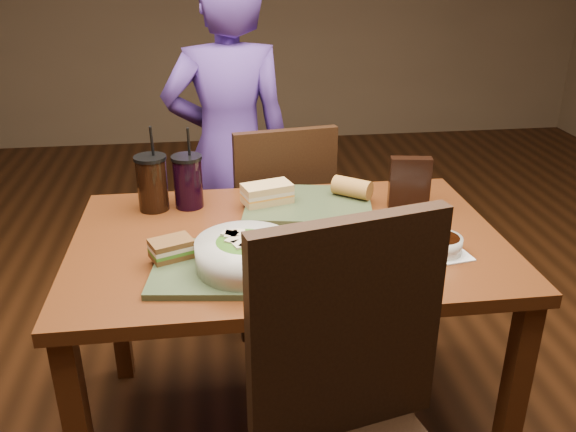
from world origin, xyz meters
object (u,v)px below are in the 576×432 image
object	(u,v)px
cup_cola	(152,183)
chair_far	(283,220)
cup_berry	(188,181)
dining_table	(288,263)
tray_far	(308,204)
sandwich_near	(172,248)
salad_bowl	(245,252)
tray_near	(231,267)
chip_bag	(410,183)
diner	(229,150)
soup_bowl	(441,244)
baguette_far	(352,188)
baguette_near	(284,271)
sandwich_far	(267,193)

from	to	relation	value
cup_cola	chair_far	bearing A→B (deg)	37.07
cup_cola	cup_berry	size ratio (longest dim) A/B	1.04
dining_table	tray_far	bearing A→B (deg)	65.86
tray_far	cup_cola	size ratio (longest dim) A/B	1.45
cup_berry	sandwich_near	bearing A→B (deg)	-95.91
salad_bowl	dining_table	bearing A→B (deg)	55.14
dining_table	tray_near	xyz separation A→B (m)	(-0.18, -0.18, 0.10)
chip_bag	diner	bearing A→B (deg)	138.80
cup_cola	soup_bowl	bearing A→B (deg)	-27.33
chair_far	baguette_far	size ratio (longest dim) A/B	7.03
baguette_near	chip_bag	world-z (taller)	chip_bag
chip_bag	salad_bowl	bearing A→B (deg)	-137.11
baguette_far	cup_cola	xyz separation A→B (m)	(-0.67, 0.02, 0.04)
chair_far	chip_bag	size ratio (longest dim) A/B	5.28
soup_bowl	cup_berry	world-z (taller)	cup_berry
dining_table	soup_bowl	world-z (taller)	soup_bowl
sandwich_near	sandwich_far	size ratio (longest dim) A/B	0.74
chair_far	diner	size ratio (longest dim) A/B	0.62
tray_far	baguette_far	world-z (taller)	baguette_far
tray_far	tray_near	bearing A→B (deg)	-124.75
cup_cola	baguette_near	bearing A→B (deg)	-56.63
tray_near	tray_far	world-z (taller)	same
salad_bowl	sandwich_far	xyz separation A→B (m)	(0.10, 0.44, -0.01)
chair_far	sandwich_far	size ratio (longest dim) A/B	5.15
tray_near	sandwich_near	world-z (taller)	sandwich_near
tray_far	chip_bag	xyz separation A→B (m)	(0.33, -0.05, 0.08)
dining_table	chip_bag	xyz separation A→B (m)	(0.43, 0.17, 0.18)
salad_bowl	chip_bag	bearing A→B (deg)	33.39
soup_bowl	sandwich_far	world-z (taller)	sandwich_far
chair_far	tray_near	bearing A→B (deg)	-106.61
diner	sandwich_far	world-z (taller)	diner
diner	soup_bowl	size ratio (longest dim) A/B	8.90
cup_cola	sandwich_far	bearing A→B (deg)	-4.96
salad_bowl	diner	bearing A→B (deg)	89.88
dining_table	baguette_far	size ratio (longest dim) A/B	9.81
chair_far	soup_bowl	world-z (taller)	chair_far
tray_far	sandwich_far	xyz separation A→B (m)	(-0.14, 0.02, 0.04)
salad_bowl	cup_berry	size ratio (longest dim) A/B	0.96
chair_far	chip_bag	xyz separation A→B (m)	(0.37, -0.46, 0.32)
baguette_near	chair_far	bearing A→B (deg)	83.18
salad_bowl	tray_far	bearing A→B (deg)	60.43
chip_bag	dining_table	bearing A→B (deg)	-148.57
tray_far	soup_bowl	distance (m)	0.50
salad_bowl	cup_cola	world-z (taller)	cup_cola
salad_bowl	baguette_far	distance (m)	0.60
chair_far	tray_far	distance (m)	0.48
salad_bowl	baguette_near	bearing A→B (deg)	-41.71
diner	soup_bowl	xyz separation A→B (m)	(0.56, -1.04, 0.03)
cup_berry	sandwich_far	bearing A→B (deg)	-8.98
tray_far	cup_berry	bearing A→B (deg)	171.75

